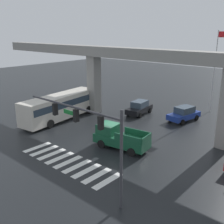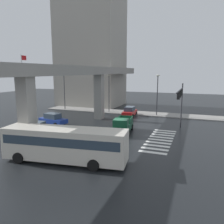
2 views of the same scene
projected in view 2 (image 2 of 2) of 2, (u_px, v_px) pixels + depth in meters
name	position (u px, v px, depth m)	size (l,w,h in m)	color
ground_plane	(115.00, 135.00, 28.08)	(120.00, 120.00, 0.00)	black
crosswalk_stripes	(160.00, 140.00, 26.14)	(9.35, 2.80, 0.01)	silver
elevated_overpass	(72.00, 76.00, 28.91)	(52.22, 1.88, 8.52)	gray
sidewalk_east	(133.00, 113.00, 42.92)	(4.00, 36.00, 0.15)	gray
pickup_truck	(123.00, 126.00, 28.85)	(5.31, 2.60, 2.08)	#14472D
city_bus	(65.00, 143.00, 19.56)	(3.94, 11.04, 2.99)	beige
sedan_red	(130.00, 111.00, 39.87)	(4.36, 2.08, 1.72)	red
sedan_blue	(53.00, 119.00, 33.49)	(2.53, 4.55, 1.72)	#1E3899
sedan_black	(35.00, 129.00, 27.92)	(2.38, 4.49, 1.72)	black
traffic_signal_mast	(181.00, 97.00, 28.76)	(8.69, 0.32, 6.20)	#38383D
street_lamp_near_corner	(157.00, 90.00, 39.41)	(0.44, 0.70, 7.24)	#38383D
street_lamp_mid_block	(109.00, 89.00, 42.61)	(0.44, 0.70, 7.24)	#38383D
street_lamp_far_north	(64.00, 88.00, 46.07)	(0.44, 0.70, 7.24)	#38383D
flagpole	(23.00, 83.00, 35.49)	(1.16, 0.12, 10.38)	silver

